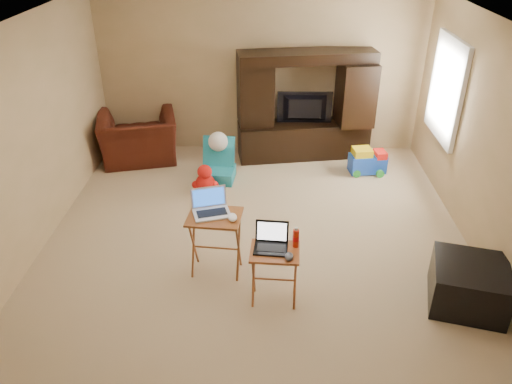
{
  "coord_description": "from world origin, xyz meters",
  "views": [
    {
      "loc": [
        0.11,
        -4.88,
        3.44
      ],
      "look_at": [
        0.0,
        -0.2,
        0.8
      ],
      "focal_mm": 35.0,
      "sensor_mm": 36.0,
      "label": 1
    }
  ],
  "objects_px": {
    "tray_table_right": "(274,276)",
    "recliner": "(138,138)",
    "tray_table_left": "(216,244)",
    "laptop_left": "(211,204)",
    "child_rocker": "(218,161)",
    "mouse_left": "(232,217)",
    "mouse_right": "(289,256)",
    "water_bottle": "(296,238)",
    "television": "(305,109)",
    "push_toy": "(368,160)",
    "ottoman": "(469,285)",
    "laptop_right": "(271,239)",
    "entertainment_center": "(305,106)",
    "plush_toy": "(205,179)"
  },
  "relations": [
    {
      "from": "ottoman",
      "to": "mouse_left",
      "type": "height_order",
      "value": "mouse_left"
    },
    {
      "from": "child_rocker",
      "to": "tray_table_left",
      "type": "bearing_deg",
      "value": -80.19
    },
    {
      "from": "ottoman",
      "to": "tray_table_right",
      "type": "relative_size",
      "value": 1.15
    },
    {
      "from": "water_bottle",
      "to": "mouse_left",
      "type": "bearing_deg",
      "value": 154.29
    },
    {
      "from": "entertainment_center",
      "to": "water_bottle",
      "type": "relative_size",
      "value": 10.83
    },
    {
      "from": "tray_table_left",
      "to": "laptop_right",
      "type": "height_order",
      "value": "laptop_right"
    },
    {
      "from": "entertainment_center",
      "to": "water_bottle",
      "type": "distance_m",
      "value": 3.39
    },
    {
      "from": "push_toy",
      "to": "laptop_left",
      "type": "relative_size",
      "value": 1.44
    },
    {
      "from": "ottoman",
      "to": "water_bottle",
      "type": "bearing_deg",
      "value": 177.64
    },
    {
      "from": "tray_table_right",
      "to": "laptop_right",
      "type": "bearing_deg",
      "value": 156.73
    },
    {
      "from": "recliner",
      "to": "push_toy",
      "type": "bearing_deg",
      "value": 160.35
    },
    {
      "from": "recliner",
      "to": "laptop_right",
      "type": "relative_size",
      "value": 3.58
    },
    {
      "from": "entertainment_center",
      "to": "mouse_left",
      "type": "xyz_separation_m",
      "value": [
        -0.91,
        -3.07,
        -0.09
      ]
    },
    {
      "from": "ottoman",
      "to": "tray_table_left",
      "type": "xyz_separation_m",
      "value": [
        -2.54,
        0.44,
        0.13
      ]
    },
    {
      "from": "television",
      "to": "tray_table_left",
      "type": "relative_size",
      "value": 1.19
    },
    {
      "from": "tray_table_left",
      "to": "television",
      "type": "bearing_deg",
      "value": 75.35
    },
    {
      "from": "entertainment_center",
      "to": "laptop_left",
      "type": "distance_m",
      "value": 3.18
    },
    {
      "from": "tray_table_left",
      "to": "laptop_left",
      "type": "xyz_separation_m",
      "value": [
        -0.03,
        0.03,
        0.48
      ]
    },
    {
      "from": "child_rocker",
      "to": "mouse_left",
      "type": "xyz_separation_m",
      "value": [
        0.37,
        -2.2,
        0.44
      ]
    },
    {
      "from": "ottoman",
      "to": "laptop_right",
      "type": "xyz_separation_m",
      "value": [
        -1.96,
        0.01,
        0.51
      ]
    },
    {
      "from": "tray_table_left",
      "to": "tray_table_right",
      "type": "relative_size",
      "value": 1.16
    },
    {
      "from": "mouse_right",
      "to": "water_bottle",
      "type": "distance_m",
      "value": 0.22
    },
    {
      "from": "recliner",
      "to": "child_rocker",
      "type": "xyz_separation_m",
      "value": [
        1.29,
        -0.64,
        -0.07
      ]
    },
    {
      "from": "child_rocker",
      "to": "tray_table_right",
      "type": "xyz_separation_m",
      "value": [
        0.79,
        -2.58,
        0.0
      ]
    },
    {
      "from": "push_toy",
      "to": "recliner",
      "type": "bearing_deg",
      "value": 165.76
    },
    {
      "from": "plush_toy",
      "to": "mouse_left",
      "type": "distance_m",
      "value": 1.96
    },
    {
      "from": "water_bottle",
      "to": "tray_table_right",
      "type": "bearing_deg",
      "value": -158.2
    },
    {
      "from": "recliner",
      "to": "ottoman",
      "type": "relative_size",
      "value": 1.63
    },
    {
      "from": "mouse_right",
      "to": "laptop_left",
      "type": "bearing_deg",
      "value": 142.26
    },
    {
      "from": "push_toy",
      "to": "tray_table_left",
      "type": "relative_size",
      "value": 0.76
    },
    {
      "from": "entertainment_center",
      "to": "tray_table_left",
      "type": "xyz_separation_m",
      "value": [
        -1.1,
        -3.0,
        -0.48
      ]
    },
    {
      "from": "mouse_left",
      "to": "ottoman",
      "type": "bearing_deg",
      "value": -9.04
    },
    {
      "from": "television",
      "to": "mouse_left",
      "type": "height_order",
      "value": "television"
    },
    {
      "from": "recliner",
      "to": "tray_table_left",
      "type": "height_order",
      "value": "recliner"
    },
    {
      "from": "recliner",
      "to": "mouse_left",
      "type": "xyz_separation_m",
      "value": [
        1.66,
        -2.84,
        0.37
      ]
    },
    {
      "from": "child_rocker",
      "to": "ottoman",
      "type": "xyz_separation_m",
      "value": [
        2.71,
        -2.57,
        -0.08
      ]
    },
    {
      "from": "television",
      "to": "laptop_left",
      "type": "distance_m",
      "value": 3.14
    },
    {
      "from": "laptop_right",
      "to": "child_rocker",
      "type": "bearing_deg",
      "value": 111.18
    },
    {
      "from": "laptop_left",
      "to": "laptop_right",
      "type": "bearing_deg",
      "value": -54.01
    },
    {
      "from": "laptop_left",
      "to": "mouse_left",
      "type": "height_order",
      "value": "laptop_left"
    },
    {
      "from": "child_rocker",
      "to": "push_toy",
      "type": "distance_m",
      "value": 2.23
    },
    {
      "from": "tray_table_right",
      "to": "recliner",
      "type": "bearing_deg",
      "value": 126.17
    },
    {
      "from": "plush_toy",
      "to": "television",
      "type": "bearing_deg",
      "value": 40.16
    },
    {
      "from": "child_rocker",
      "to": "mouse_left",
      "type": "distance_m",
      "value": 2.27
    },
    {
      "from": "tray_table_right",
      "to": "laptop_right",
      "type": "relative_size",
      "value": 1.91
    },
    {
      "from": "ottoman",
      "to": "tray_table_left",
      "type": "relative_size",
      "value": 0.99
    },
    {
      "from": "tray_table_right",
      "to": "plush_toy",
      "type": "bearing_deg",
      "value": 116.41
    },
    {
      "from": "laptop_left",
      "to": "mouse_right",
      "type": "distance_m",
      "value": 1.0
    },
    {
      "from": "entertainment_center",
      "to": "ottoman",
      "type": "distance_m",
      "value": 3.78
    },
    {
      "from": "child_rocker",
      "to": "laptop_left",
      "type": "bearing_deg",
      "value": -80.94
    }
  ]
}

